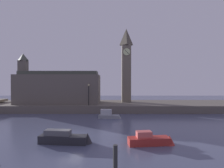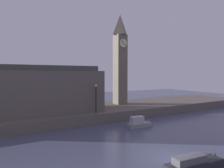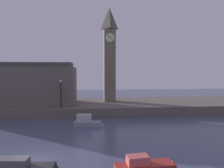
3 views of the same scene
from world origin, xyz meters
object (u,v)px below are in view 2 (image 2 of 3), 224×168
parliament_hall (39,90)px  boat_cruiser_grey (141,123)px  boat_barge_dark (198,164)px  clock_tower (120,58)px  streetlamp (96,95)px

parliament_hall → boat_cruiser_grey: bearing=-38.4°
boat_barge_dark → clock_tower: bearing=71.5°
clock_tower → streetlamp: bearing=-143.4°
parliament_hall → boat_barge_dark: size_ratio=3.25×
parliament_hall → streetlamp: bearing=-28.9°
boat_cruiser_grey → parliament_hall: bearing=141.6°
clock_tower → boat_cruiser_grey: bearing=-108.2°
clock_tower → boat_barge_dark: (-7.86, -23.47, -9.88)m
parliament_hall → boat_cruiser_grey: size_ratio=4.42×
boat_cruiser_grey → boat_barge_dark: 12.96m
clock_tower → boat_cruiser_grey: (-3.68, -11.20, -9.88)m
streetlamp → boat_cruiser_grey: bearing=-50.3°
clock_tower → streetlamp: clock_tower is taller
parliament_hall → boat_cruiser_grey: (11.76, -9.32, -4.45)m
clock_tower → boat_cruiser_grey: 15.38m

